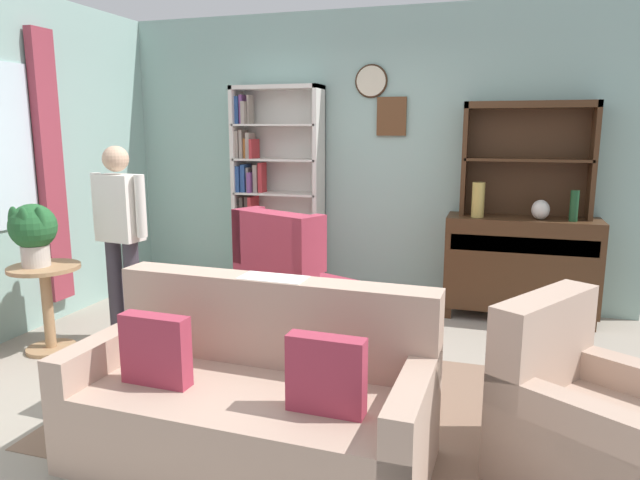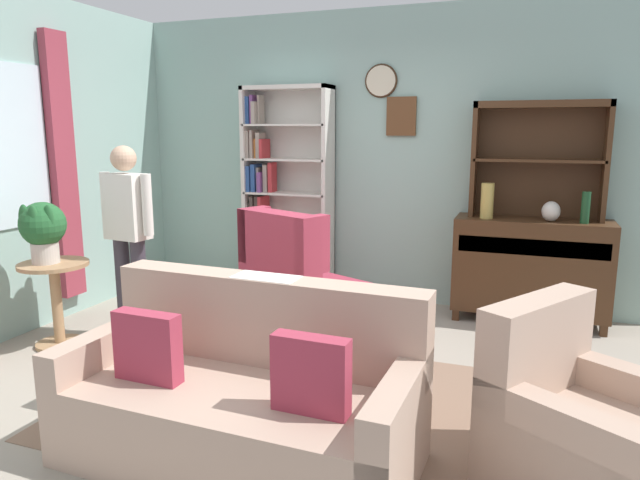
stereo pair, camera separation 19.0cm
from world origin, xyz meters
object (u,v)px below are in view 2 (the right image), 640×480
vase_round (551,211)px  bottle_wine (586,208)px  bookshelf (281,195)px  potted_plant_large (42,228)px  sideboard (530,266)px  wingback_chair (298,289)px  sideboard_hutch (539,144)px  armchair_floral (580,432)px  person_reading (128,228)px  couch_floral (244,400)px  plant_stand (56,295)px  vase_tall (487,201)px

vase_round → bottle_wine: bottle_wine is taller
bookshelf → bottle_wine: (2.81, -0.17, 0.03)m
vase_round → potted_plant_large: size_ratio=0.36×
sideboard → wingback_chair: wingback_chair is taller
sideboard_hutch → armchair_floral: bearing=-84.6°
wingback_chair → person_reading: 1.45m
vase_round → couch_floral: (-1.50, -2.71, -0.69)m
sideboard → person_reading: (-3.05, -1.50, 0.40)m
wingback_chair → plant_stand: (-1.67, -0.89, 0.03)m
couch_floral → potted_plant_large: (-2.14, 0.86, 0.64)m
couch_floral → person_reading: 2.19m
armchair_floral → wingback_chair: size_ratio=1.01×
wingback_chair → plant_stand: bearing=-152.0°
vase_round → armchair_floral: (0.12, -2.42, -0.72)m
vase_tall → potted_plant_large: (-3.12, -1.84, -0.12)m
person_reading → couch_floral: bearing=-37.1°
vase_round → bottle_wine: 0.27m
potted_plant_large → wingback_chair: bearing=28.3°
sideboard_hutch → person_reading: size_ratio=0.71×
vase_round → wingback_chair: size_ratio=0.16×
bottle_wine → bookshelf: bearing=176.5°
couch_floral → person_reading: person_reading is taller
couch_floral → potted_plant_large: size_ratio=3.88×
wingback_chair → bookshelf: bearing=120.0°
bottle_wine → sideboard: bearing=167.1°
couch_floral → potted_plant_large: bearing=158.1°
bookshelf → couch_floral: bookshelf is taller
wingback_chair → person_reading: person_reading is taller
sideboard → potted_plant_large: bearing=-151.3°
bookshelf → vase_tall: size_ratio=6.85×
bottle_wine → wingback_chair: size_ratio=0.25×
sideboard → couch_floral: size_ratio=0.71×
vase_tall → person_reading: (-2.66, -1.42, -0.17)m
person_reading → sideboard_hutch: bearing=27.9°
vase_round → potted_plant_large: bearing=-153.0°
bookshelf → armchair_floral: 3.77m
vase_round → plant_stand: 4.07m
bookshelf → person_reading: size_ratio=1.35×
armchair_floral → vase_round: bearing=92.8°
vase_round → wingback_chair: (-1.92, -0.93, -0.62)m
sideboard_hutch → couch_floral: (-1.37, -2.89, -1.25)m
sideboard_hutch → person_reading: (-3.05, -1.61, -0.65)m
wingback_chair → bottle_wine: bearing=22.5°
bookshelf → potted_plant_large: bearing=-118.6°
bookshelf → bottle_wine: bookshelf is taller
sideboard_hutch → potted_plant_large: (-3.51, -2.03, -0.61)m
sideboard → bottle_wine: size_ratio=4.94×
sideboard_hutch → bottle_wine: bearing=-27.0°
vase_tall → bottle_wine: vase_tall is taller
sideboard → bookshelf: bearing=178.0°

